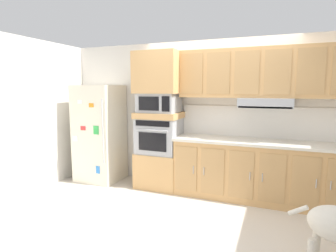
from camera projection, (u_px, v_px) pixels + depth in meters
The scene contains 13 objects.
ground_plane at pixel (198, 212), 3.79m from camera, with size 9.60×9.60×0.00m, color beige.
back_kitchen_wall at pixel (217, 115), 4.64m from camera, with size 6.20×0.12×2.50m, color silver.
side_panel_left at pixel (40, 115), 4.65m from camera, with size 0.12×7.10×2.50m, color silver.
refrigerator at pixel (100, 133), 5.06m from camera, with size 0.76×0.73×1.76m.
oven_base_cabinet at pixel (160, 169), 4.77m from camera, with size 0.74×0.62×0.60m, color tan.
built_in_oven at pixel (159, 135), 4.69m from camera, with size 0.70×0.62×0.60m.
appliance_mid_shelf at pixel (159, 115), 4.65m from camera, with size 0.74×0.62×0.10m, color tan.
microwave at pixel (159, 103), 4.62m from camera, with size 0.64×0.54×0.32m.
appliance_upper_cabinet at pixel (159, 73), 4.55m from camera, with size 0.74×0.62×0.68m, color tan.
lower_cabinet_run at pixel (272, 173), 4.08m from camera, with size 2.94×0.63×0.88m.
countertop_slab at pixel (274, 143), 4.02m from camera, with size 2.98×0.64×0.04m, color silver.
backsplash_panel at pixel (275, 123), 4.25m from camera, with size 2.98×0.02×0.50m, color white.
upper_cabinet_with_hood at pixel (277, 75), 4.00m from camera, with size 2.94×0.48×0.88m.
Camera 1 is at (0.94, -3.50, 1.69)m, focal length 29.17 mm.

